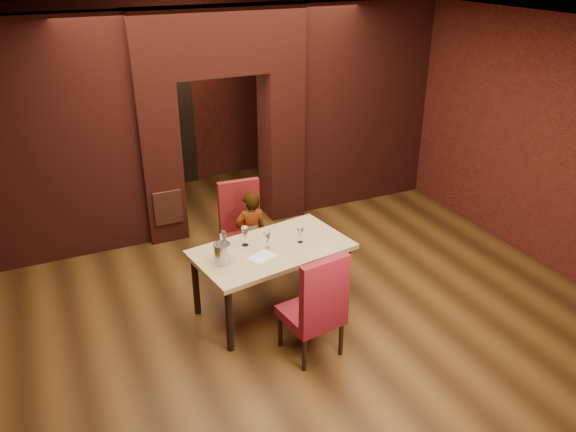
{
  "coord_description": "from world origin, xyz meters",
  "views": [
    {
      "loc": [
        -2.45,
        -5.59,
        3.9
      ],
      "look_at": [
        0.14,
        0.0,
        0.94
      ],
      "focal_mm": 35.0,
      "sensor_mm": 36.0,
      "label": 1
    }
  ],
  "objects_px": {
    "potted_plant": "(298,245)",
    "water_bottle": "(224,243)",
    "person_seated": "(251,235)",
    "wine_glass_c": "(300,235)",
    "chair_near": "(311,302)",
    "chair_far": "(245,230)",
    "dining_table": "(272,278)",
    "wine_bucket": "(222,253)",
    "wine_glass_a": "(245,236)",
    "wine_glass_b": "(267,241)"
  },
  "relations": [
    {
      "from": "chair_far",
      "to": "wine_glass_a",
      "type": "xyz_separation_m",
      "value": [
        -0.28,
        -0.78,
        0.34
      ]
    },
    {
      "from": "chair_far",
      "to": "dining_table",
      "type": "bearing_deg",
      "value": -87.33
    },
    {
      "from": "wine_glass_b",
      "to": "wine_bucket",
      "type": "bearing_deg",
      "value": -171.07
    },
    {
      "from": "water_bottle",
      "to": "potted_plant",
      "type": "height_order",
      "value": "water_bottle"
    },
    {
      "from": "chair_far",
      "to": "wine_glass_c",
      "type": "relative_size",
      "value": 6.46
    },
    {
      "from": "wine_glass_b",
      "to": "chair_far",
      "type": "bearing_deg",
      "value": 85.07
    },
    {
      "from": "person_seated",
      "to": "wine_glass_c",
      "type": "bearing_deg",
      "value": 110.2
    },
    {
      "from": "dining_table",
      "to": "wine_glass_a",
      "type": "height_order",
      "value": "wine_glass_a"
    },
    {
      "from": "chair_near",
      "to": "dining_table",
      "type": "bearing_deg",
      "value": -94.14
    },
    {
      "from": "chair_far",
      "to": "wine_glass_c",
      "type": "xyz_separation_m",
      "value": [
        0.32,
        -0.98,
        0.32
      ]
    },
    {
      "from": "water_bottle",
      "to": "potted_plant",
      "type": "xyz_separation_m",
      "value": [
        1.32,
        0.85,
        -0.75
      ]
    },
    {
      "from": "person_seated",
      "to": "wine_glass_b",
      "type": "bearing_deg",
      "value": 83.31
    },
    {
      "from": "dining_table",
      "to": "potted_plant",
      "type": "distance_m",
      "value": 1.2
    },
    {
      "from": "wine_glass_a",
      "to": "person_seated",
      "type": "bearing_deg",
      "value": 63.96
    },
    {
      "from": "wine_glass_a",
      "to": "water_bottle",
      "type": "xyz_separation_m",
      "value": [
        -0.3,
        -0.12,
        0.04
      ]
    },
    {
      "from": "person_seated",
      "to": "wine_glass_c",
      "type": "height_order",
      "value": "person_seated"
    },
    {
      "from": "chair_near",
      "to": "person_seated",
      "type": "height_order",
      "value": "chair_near"
    },
    {
      "from": "water_bottle",
      "to": "wine_glass_b",
      "type": "bearing_deg",
      "value": -6.26
    },
    {
      "from": "chair_near",
      "to": "chair_far",
      "type": "bearing_deg",
      "value": -96.72
    },
    {
      "from": "dining_table",
      "to": "chair_far",
      "type": "height_order",
      "value": "chair_far"
    },
    {
      "from": "chair_near",
      "to": "potted_plant",
      "type": "bearing_deg",
      "value": -119.44
    },
    {
      "from": "wine_glass_b",
      "to": "water_bottle",
      "type": "bearing_deg",
      "value": 173.74
    },
    {
      "from": "wine_glass_b",
      "to": "potted_plant",
      "type": "height_order",
      "value": "wine_glass_b"
    },
    {
      "from": "person_seated",
      "to": "wine_glass_a",
      "type": "bearing_deg",
      "value": 65.46
    },
    {
      "from": "water_bottle",
      "to": "potted_plant",
      "type": "bearing_deg",
      "value": 32.76
    },
    {
      "from": "dining_table",
      "to": "water_bottle",
      "type": "relative_size",
      "value": 5.75
    },
    {
      "from": "wine_glass_c",
      "to": "wine_bucket",
      "type": "distance_m",
      "value": 0.97
    },
    {
      "from": "wine_bucket",
      "to": "potted_plant",
      "type": "xyz_separation_m",
      "value": [
        1.39,
        0.99,
        -0.71
      ]
    },
    {
      "from": "chair_near",
      "to": "wine_glass_b",
      "type": "relative_size",
      "value": 6.17
    },
    {
      "from": "dining_table",
      "to": "chair_far",
      "type": "bearing_deg",
      "value": 79.6
    },
    {
      "from": "person_seated",
      "to": "wine_glass_c",
      "type": "distance_m",
      "value": 0.95
    },
    {
      "from": "chair_far",
      "to": "potted_plant",
      "type": "distance_m",
      "value": 0.83
    },
    {
      "from": "wine_glass_b",
      "to": "water_bottle",
      "type": "relative_size",
      "value": 0.64
    },
    {
      "from": "water_bottle",
      "to": "chair_far",
      "type": "bearing_deg",
      "value": 57.36
    },
    {
      "from": "dining_table",
      "to": "wine_glass_a",
      "type": "distance_m",
      "value": 0.61
    },
    {
      "from": "chair_far",
      "to": "water_bottle",
      "type": "height_order",
      "value": "chair_far"
    },
    {
      "from": "potted_plant",
      "to": "water_bottle",
      "type": "bearing_deg",
      "value": -147.24
    },
    {
      "from": "wine_bucket",
      "to": "water_bottle",
      "type": "height_order",
      "value": "water_bottle"
    },
    {
      "from": "wine_glass_a",
      "to": "potted_plant",
      "type": "xyz_separation_m",
      "value": [
        1.02,
        0.73,
        -0.71
      ]
    },
    {
      "from": "wine_bucket",
      "to": "water_bottle",
      "type": "distance_m",
      "value": 0.16
    },
    {
      "from": "dining_table",
      "to": "wine_glass_b",
      "type": "xyz_separation_m",
      "value": [
        -0.06,
        0.0,
        0.51
      ]
    },
    {
      "from": "wine_glass_b",
      "to": "potted_plant",
      "type": "distance_m",
      "value": 1.41
    },
    {
      "from": "chair_near",
      "to": "potted_plant",
      "type": "height_order",
      "value": "chair_near"
    },
    {
      "from": "dining_table",
      "to": "wine_glass_b",
      "type": "height_order",
      "value": "wine_glass_b"
    },
    {
      "from": "wine_glass_b",
      "to": "wine_glass_a",
      "type": "bearing_deg",
      "value": 138.35
    },
    {
      "from": "wine_glass_b",
      "to": "water_bottle",
      "type": "distance_m",
      "value": 0.5
    },
    {
      "from": "person_seated",
      "to": "chair_near",
      "type": "bearing_deg",
      "value": 91.21
    },
    {
      "from": "chair_near",
      "to": "wine_bucket",
      "type": "xyz_separation_m",
      "value": [
        -0.67,
        0.8,
        0.33
      ]
    },
    {
      "from": "wine_glass_a",
      "to": "chair_far",
      "type": "bearing_deg",
      "value": 70.18
    },
    {
      "from": "dining_table",
      "to": "person_seated",
      "type": "distance_m",
      "value": 0.85
    }
  ]
}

